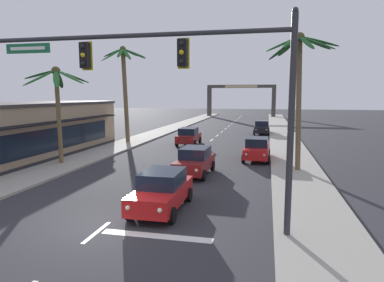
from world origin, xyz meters
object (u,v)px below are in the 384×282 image
object	(u,v)px
sedan_oncoming_far	(189,136)
palm_left_second	(57,91)
storefront_strip_left	(12,130)
sedan_third_in_queue	(195,161)
sedan_parked_nearest_kerb	(257,149)
traffic_signal_mast	(190,77)
palm_left_third	(124,76)
sedan_lead_at_stop_bar	(162,190)
sedan_parked_mid_kerb	(262,127)
town_gateway_arch	(241,96)
palm_right_second	(300,68)

from	to	relation	value
sedan_oncoming_far	palm_left_second	xyz separation A→B (m)	(-6.64, -11.49, 4.29)
palm_left_second	storefront_strip_left	bearing A→B (deg)	159.13
sedan_third_in_queue	sedan_parked_nearest_kerb	xyz separation A→B (m)	(3.59, 5.70, 0.00)
traffic_signal_mast	palm_left_third	size ratio (longest dim) A/B	1.15
sedan_third_in_queue	palm_left_second	size ratio (longest dim) A/B	0.66
sedan_third_in_queue	sedan_lead_at_stop_bar	bearing A→B (deg)	-90.12
traffic_signal_mast	sedan_third_in_queue	distance (m)	9.96
sedan_oncoming_far	palm_left_second	distance (m)	13.94
sedan_parked_mid_kerb	palm_left_third	world-z (taller)	palm_left_third
traffic_signal_mast	town_gateway_arch	world-z (taller)	traffic_signal_mast
palm_left_third	town_gateway_arch	distance (m)	46.16
sedan_lead_at_stop_bar	sedan_parked_nearest_kerb	bearing A→B (deg)	73.85
traffic_signal_mast	storefront_strip_left	size ratio (longest dim) A/B	0.47
sedan_parked_mid_kerb	palm_right_second	xyz separation A→B (m)	(2.50, -21.35, 5.69)
palm_left_third	sedan_parked_mid_kerb	bearing A→B (deg)	39.94
traffic_signal_mast	sedan_lead_at_stop_bar	xyz separation A→B (m)	(-1.68, 1.91, -4.65)
sedan_oncoming_far	storefront_strip_left	distance (m)	15.45
sedan_lead_at_stop_bar	storefront_strip_left	bearing A→B (deg)	147.69
sedan_third_in_queue	storefront_strip_left	bearing A→B (deg)	168.90
sedan_third_in_queue	palm_right_second	size ratio (longest dim) A/B	0.52
sedan_parked_mid_kerb	palm_left_third	distance (m)	18.50
traffic_signal_mast	storefront_strip_left	bearing A→B (deg)	145.70
sedan_parked_nearest_kerb	sedan_parked_mid_kerb	world-z (taller)	same
sedan_lead_at_stop_bar	palm_left_second	size ratio (longest dim) A/B	0.65
sedan_parked_mid_kerb	town_gateway_arch	size ratio (longest dim) A/B	0.29
sedan_parked_mid_kerb	town_gateway_arch	bearing A→B (deg)	98.72
sedan_third_in_queue	sedan_parked_nearest_kerb	size ratio (longest dim) A/B	1.00
palm_right_second	palm_left_second	bearing A→B (deg)	-175.59
sedan_oncoming_far	storefront_strip_left	size ratio (longest dim) A/B	0.19
sedan_parked_mid_kerb	town_gateway_arch	xyz separation A→B (m)	(-5.23, 34.11, 3.76)
sedan_lead_at_stop_bar	sedan_third_in_queue	distance (m)	6.74
traffic_signal_mast	sedan_third_in_queue	xyz separation A→B (m)	(-1.66, 8.65, -4.65)
sedan_lead_at_stop_bar	storefront_strip_left	world-z (taller)	storefront_strip_left
storefront_strip_left	town_gateway_arch	xyz separation A→B (m)	(13.90, 54.56, 2.49)
palm_right_second	town_gateway_arch	size ratio (longest dim) A/B	0.57
traffic_signal_mast	sedan_oncoming_far	distance (m)	22.09
palm_right_second	sedan_third_in_queue	bearing A→B (deg)	-160.86
sedan_parked_nearest_kerb	sedan_parked_mid_kerb	xyz separation A→B (m)	(0.07, 17.79, 0.00)
sedan_lead_at_stop_bar	palm_left_second	xyz separation A→B (m)	(-9.85, 7.64, 4.29)
sedan_parked_mid_kerb	storefront_strip_left	bearing A→B (deg)	-133.09
sedan_oncoming_far	palm_left_third	distance (m)	8.81
sedan_oncoming_far	palm_right_second	world-z (taller)	palm_right_second
sedan_oncoming_far	sedan_parked_nearest_kerb	xyz separation A→B (m)	(6.82, -6.69, 0.00)
palm_left_second	town_gateway_arch	xyz separation A→B (m)	(8.30, 56.69, -0.53)
traffic_signal_mast	sedan_third_in_queue	world-z (taller)	traffic_signal_mast
palm_left_third	palm_left_second	bearing A→B (deg)	-90.38
sedan_parked_mid_kerb	palm_left_second	bearing A→B (deg)	-120.92
sedan_third_in_queue	sedan_parked_mid_kerb	size ratio (longest dim) A/B	1.01
sedan_parked_mid_kerb	palm_right_second	distance (m)	22.23
sedan_parked_nearest_kerb	palm_left_second	distance (m)	14.91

